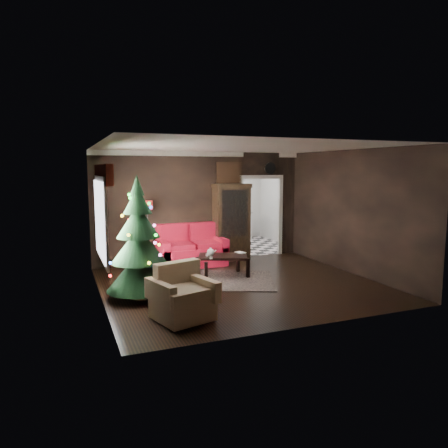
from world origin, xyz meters
name	(u,v)px	position (x,y,z in m)	size (l,w,h in m)	color
floor	(240,285)	(0.00, 0.00, 0.00)	(5.50, 5.50, 0.00)	black
ceiling	(241,147)	(0.00, 0.00, 2.80)	(5.50, 5.50, 0.00)	white
wall_back	(201,207)	(0.00, 2.50, 1.40)	(5.50, 5.50, 0.00)	black
wall_front	(309,235)	(0.00, -2.50, 1.40)	(5.50, 5.50, 0.00)	black
wall_left	(99,224)	(-2.75, 0.00, 1.40)	(5.50, 5.50, 0.00)	black
wall_right	(352,212)	(2.75, 0.00, 1.40)	(5.50, 5.50, 0.00)	black
doorway	(260,218)	(1.70, 2.50, 1.05)	(1.10, 0.10, 2.10)	silver
left_window	(100,220)	(-2.71, 0.20, 1.45)	(0.05, 1.60, 1.40)	white
valance	(103,174)	(-2.63, 0.20, 2.27)	(0.12, 2.10, 0.35)	maroon
kitchen_floor	(238,246)	(1.70, 4.00, 0.00)	(3.00, 3.00, 0.00)	white
kitchen_window	(221,189)	(1.70, 5.45, 1.70)	(0.70, 0.06, 0.70)	white
rug	(219,280)	(-0.29, 0.46, 0.01)	(2.30, 1.67, 0.01)	#5E3C51
loveseat	(192,245)	(-0.40, 2.05, 0.50)	(1.70, 0.90, 1.00)	maroon
curio_cabinet	(231,224)	(0.75, 2.27, 0.95)	(0.90, 0.45, 1.90)	black
floor_lamp	(148,234)	(-1.46, 2.11, 0.83)	(0.27, 0.27, 1.59)	black
christmas_tree	(139,242)	(-2.08, -0.11, 1.05)	(1.20, 1.20, 2.28)	black
armchair	(182,292)	(-1.68, -1.57, 0.46)	(0.83, 0.83, 0.85)	beige
coffee_table	(223,266)	(-0.11, 0.71, 0.25)	(1.05, 0.63, 0.47)	#371E0E
teapot	(211,252)	(-0.38, 0.75, 0.57)	(0.18, 0.18, 0.17)	white
cup_a	(207,255)	(-0.45, 0.75, 0.51)	(0.07, 0.07, 0.06)	silver
cup_b	(211,258)	(-0.47, 0.45, 0.51)	(0.06, 0.06, 0.05)	white
book	(237,248)	(0.27, 0.78, 0.61)	(0.18, 0.02, 0.24)	#93785C
wall_clock	(270,168)	(1.95, 2.45, 2.38)	(0.32, 0.32, 0.06)	white
painting	(229,173)	(0.75, 2.46, 2.25)	(0.62, 0.05, 0.52)	#A46D45
kitchen_counter	(224,227)	(1.70, 5.20, 0.45)	(1.80, 0.60, 0.90)	silver
kitchen_table	(233,236)	(1.40, 3.70, 0.38)	(0.70, 0.70, 0.75)	#513D22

